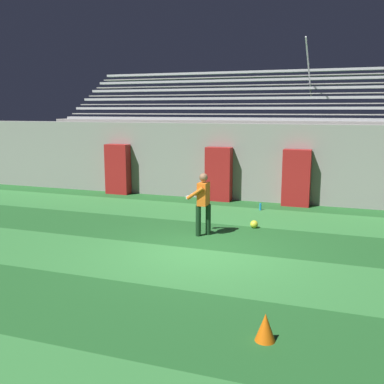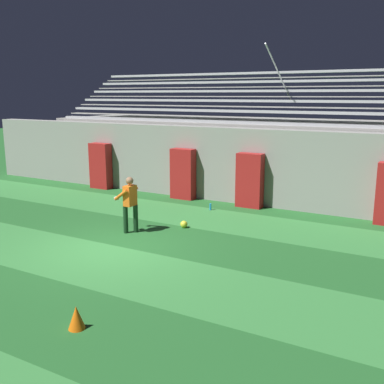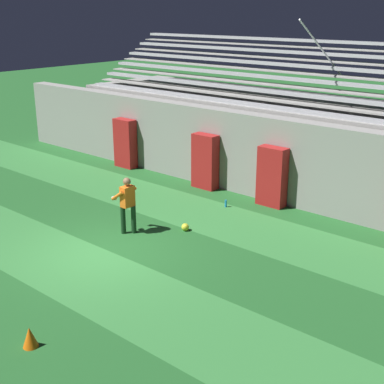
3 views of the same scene
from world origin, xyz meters
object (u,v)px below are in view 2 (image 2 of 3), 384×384
(soccer_ball, at_px, (184,224))
(water_bottle, at_px, (210,207))
(padding_pillar_far_left, at_px, (101,166))
(traffic_cone, at_px, (76,317))
(goalkeeper, at_px, (130,201))
(padding_pillar_gate_right, at_px, (250,180))
(padding_pillar_gate_left, at_px, (183,174))

(soccer_ball, bearing_deg, water_bottle, 96.59)
(padding_pillar_far_left, relative_size, traffic_cone, 4.66)
(soccer_ball, height_order, traffic_cone, traffic_cone)
(water_bottle, bearing_deg, goalkeeper, -104.07)
(goalkeeper, relative_size, traffic_cone, 3.98)
(padding_pillar_gate_right, xyz_separation_m, soccer_ball, (-0.75, -3.43, -0.87))
(padding_pillar_far_left, relative_size, water_bottle, 8.16)
(soccer_ball, bearing_deg, traffic_cone, -76.85)
(padding_pillar_gate_right, relative_size, water_bottle, 8.16)
(goalkeeper, distance_m, water_bottle, 3.70)
(soccer_ball, relative_size, traffic_cone, 0.52)
(goalkeeper, relative_size, soccer_ball, 7.59)
(goalkeeper, xyz_separation_m, water_bottle, (0.88, 3.50, -0.83))
(padding_pillar_gate_right, height_order, water_bottle, padding_pillar_gate_right)
(padding_pillar_gate_left, distance_m, padding_pillar_far_left, 4.14)
(soccer_ball, bearing_deg, padding_pillar_gate_right, 77.72)
(soccer_ball, bearing_deg, goalkeeper, -134.19)
(padding_pillar_gate_left, distance_m, water_bottle, 2.26)
(padding_pillar_gate_left, relative_size, padding_pillar_far_left, 1.00)
(padding_pillar_gate_right, relative_size, goalkeeper, 1.17)
(padding_pillar_gate_right, relative_size, traffic_cone, 4.66)
(traffic_cone, bearing_deg, goalkeeper, 117.40)
(soccer_ball, bearing_deg, padding_pillar_far_left, 150.99)
(padding_pillar_far_left, distance_m, goalkeeper, 6.83)
(padding_pillar_gate_right, height_order, traffic_cone, padding_pillar_gate_right)
(padding_pillar_far_left, bearing_deg, goalkeeper, -42.43)
(padding_pillar_far_left, height_order, soccer_ball, padding_pillar_far_left)
(padding_pillar_gate_left, xyz_separation_m, padding_pillar_far_left, (-4.14, 0.00, 0.00))
(padding_pillar_far_left, relative_size, goalkeeper, 1.17)
(padding_pillar_gate_right, xyz_separation_m, goalkeeper, (-1.89, -4.61, -0.02))
(padding_pillar_gate_right, bearing_deg, water_bottle, -132.47)
(goalkeeper, relative_size, water_bottle, 6.96)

